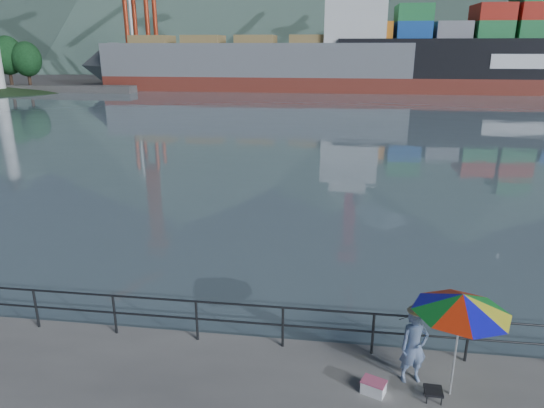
{
  "coord_description": "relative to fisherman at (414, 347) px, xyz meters",
  "views": [
    {
      "loc": [
        2.04,
        -7.77,
        6.53
      ],
      "look_at": [
        0.17,
        6.0,
        2.0
      ],
      "focal_mm": 32.0,
      "sensor_mm": 36.0,
      "label": 1
    }
  ],
  "objects": [
    {
      "name": "container_ship",
      "position": [
        26.07,
        70.9,
        5.11
      ],
      "size": [
        53.1,
        8.85,
        18.1
      ],
      "color": "maroon",
      "rests_on": "ground"
    },
    {
      "name": "fishing_rod",
      "position": [
        0.0,
        0.96,
        -0.79
      ],
      "size": [
        0.12,
        1.73,
        1.22
      ],
      "primitive_type": "cylinder",
      "rotation": [
        0.96,
        0.0,
        0.06
      ],
      "color": "black",
      "rests_on": "ground"
    },
    {
      "name": "far_dock",
      "position": [
        6.26,
        92.11,
        -0.79
      ],
      "size": [
        200.0,
        40.0,
        0.4
      ],
      "primitive_type": "cube",
      "color": "#514F4C",
      "rests_on": "ground"
    },
    {
      "name": "beach_umbrella",
      "position": [
        0.71,
        -0.34,
        1.23
      ],
      "size": [
        1.82,
        1.82,
        2.21
      ],
      "color": "white",
      "rests_on": "ground"
    },
    {
      "name": "bulk_carrier",
      "position": [
        -13.19,
        70.6,
        3.39
      ],
      "size": [
        48.1,
        8.32,
        14.5
      ],
      "color": "maroon",
      "rests_on": "ground"
    },
    {
      "name": "fisherman",
      "position": [
        0.0,
        0.0,
        0.0
      ],
      "size": [
        0.65,
        0.52,
        1.58
      ],
      "primitive_type": "imported",
      "rotation": [
        0.0,
        0.0,
        0.26
      ],
      "color": "#1C498E",
      "rests_on": "ground"
    },
    {
      "name": "cooler_bag",
      "position": [
        -0.79,
        -0.52,
        -0.66
      ],
      "size": [
        0.53,
        0.44,
        0.26
      ],
      "primitive_type": "cube",
      "rotation": [
        0.0,
        0.0,
        -0.39
      ],
      "color": "silver",
      "rests_on": "ground"
    },
    {
      "name": "container_stacks",
      "position": [
        26.48,
        92.55,
        2.05
      ],
      "size": [
        58.0,
        5.4,
        7.8
      ],
      "color": "#194CA5",
      "rests_on": "ground"
    },
    {
      "name": "harbor_water",
      "position": [
        -3.74,
        129.11,
        -0.79
      ],
      "size": [
        500.0,
        280.0,
        0.0
      ],
      "primitive_type": "cube",
      "color": "slate",
      "rests_on": "ground"
    },
    {
      "name": "folding_stool",
      "position": [
        0.34,
        -0.55,
        -0.67
      ],
      "size": [
        0.36,
        0.36,
        0.23
      ],
      "color": "black",
      "rests_on": "ground"
    },
    {
      "name": "guardrail",
      "position": [
        -3.74,
        0.81,
        -0.27
      ],
      "size": [
        22.0,
        0.06,
        1.03
      ],
      "color": "#2D3033",
      "rests_on": "ground"
    }
  ]
}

